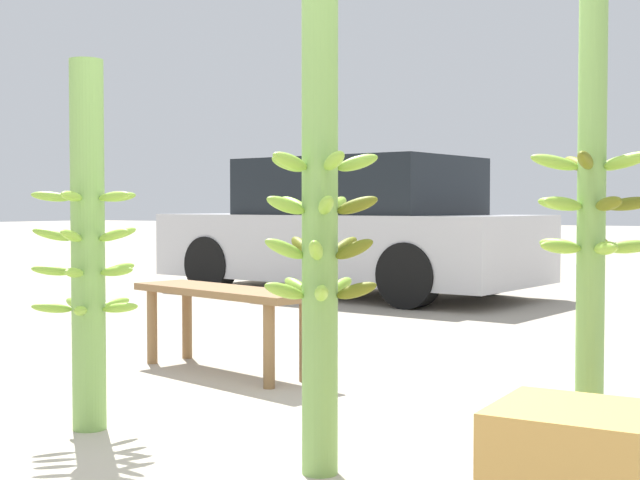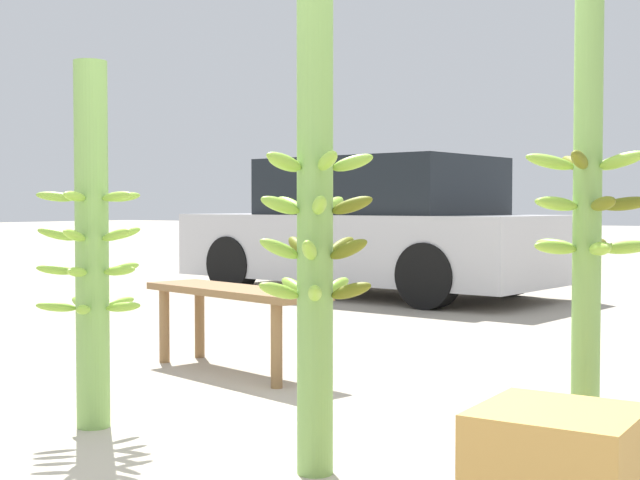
% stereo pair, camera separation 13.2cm
% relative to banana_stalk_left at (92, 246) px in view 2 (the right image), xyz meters
% --- Properties ---
extents(ground_plane, '(80.00, 80.00, 0.00)m').
position_rel_banana_stalk_left_xyz_m(ground_plane, '(1.04, -0.13, -0.76)').
color(ground_plane, '#A89E8C').
extents(banana_stalk_left, '(0.45, 0.45, 1.52)m').
position_rel_banana_stalk_left_xyz_m(banana_stalk_left, '(0.00, 0.00, 0.00)').
color(banana_stalk_left, '#7AA851').
rests_on(banana_stalk_left, ground_plane).
extents(banana_stalk_center, '(0.41, 0.41, 1.71)m').
position_rel_banana_stalk_left_xyz_m(banana_stalk_center, '(1.13, -0.05, 0.10)').
color(banana_stalk_center, '#7AA851').
rests_on(banana_stalk_center, ground_plane).
extents(banana_stalk_right, '(0.40, 0.40, 1.73)m').
position_rel_banana_stalk_left_xyz_m(banana_stalk_right, '(1.98, 0.26, 0.12)').
color(banana_stalk_right, '#7AA851').
rests_on(banana_stalk_right, ground_plane).
extents(market_bench, '(1.30, 0.66, 0.47)m').
position_rel_banana_stalk_left_xyz_m(market_bench, '(-0.27, 1.31, -0.37)').
color(market_bench, olive).
rests_on(market_bench, ground_plane).
extents(parked_car, '(4.19, 2.19, 1.42)m').
position_rel_banana_stalk_left_xyz_m(parked_car, '(-1.73, 5.54, -0.08)').
color(parked_car, '#B7B7BC').
rests_on(parked_car, ground_plane).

